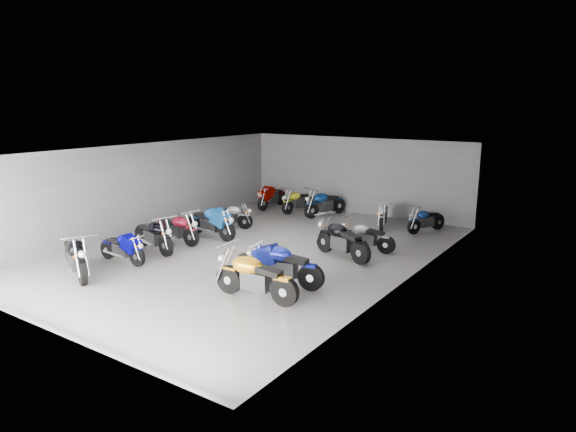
{
  "coord_description": "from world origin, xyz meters",
  "views": [
    {
      "loc": [
        9.67,
        -12.39,
        4.65
      ],
      "look_at": [
        0.5,
        1.15,
        1.0
      ],
      "focal_mm": 32.0,
      "sensor_mm": 36.0,
      "label": 1
    }
  ],
  "objects_px": {
    "motorcycle_left_c": "(154,235)",
    "motorcycle_back_c": "(324,203)",
    "motorcycle_back_a": "(272,197)",
    "motorcycle_back_e": "(383,215)",
    "motorcycle_right_e": "(342,240)",
    "motorcycle_back_f": "(426,220)",
    "motorcycle_left_f": "(230,216)",
    "motorcycle_right_f": "(366,237)",
    "motorcycle_left_e": "(211,222)",
    "motorcycle_left_b": "(122,248)",
    "motorcycle_right_c": "(282,266)",
    "motorcycle_left_d": "(176,228)",
    "motorcycle_back_b": "(298,201)",
    "motorcycle_right_b": "(255,277)",
    "motorcycle_left_a": "(76,256)",
    "drain_grate": "(245,255)"
  },
  "relations": [
    {
      "from": "motorcycle_left_c",
      "to": "motorcycle_back_c",
      "type": "height_order",
      "value": "same"
    },
    {
      "from": "motorcycle_back_a",
      "to": "motorcycle_back_e",
      "type": "height_order",
      "value": "motorcycle_back_a"
    },
    {
      "from": "motorcycle_right_e",
      "to": "motorcycle_back_f",
      "type": "xyz_separation_m",
      "value": [
        1.03,
        4.53,
        -0.1
      ]
    },
    {
      "from": "motorcycle_right_e",
      "to": "motorcycle_left_f",
      "type": "bearing_deg",
      "value": 98.19
    },
    {
      "from": "motorcycle_right_f",
      "to": "motorcycle_right_e",
      "type": "bearing_deg",
      "value": 165.91
    },
    {
      "from": "motorcycle_back_c",
      "to": "motorcycle_left_e",
      "type": "bearing_deg",
      "value": 89.91
    },
    {
      "from": "motorcycle_left_b",
      "to": "motorcycle_back_f",
      "type": "distance_m",
      "value": 10.56
    },
    {
      "from": "motorcycle_left_f",
      "to": "motorcycle_right_c",
      "type": "relative_size",
      "value": 0.84
    },
    {
      "from": "motorcycle_left_c",
      "to": "motorcycle_back_f",
      "type": "bearing_deg",
      "value": 151.82
    },
    {
      "from": "motorcycle_left_d",
      "to": "motorcycle_right_e",
      "type": "bearing_deg",
      "value": 109.97
    },
    {
      "from": "motorcycle_right_e",
      "to": "motorcycle_back_b",
      "type": "xyz_separation_m",
      "value": [
        -4.72,
        4.8,
        -0.06
      ]
    },
    {
      "from": "motorcycle_left_b",
      "to": "motorcycle_right_c",
      "type": "bearing_deg",
      "value": 101.76
    },
    {
      "from": "motorcycle_left_d",
      "to": "motorcycle_right_b",
      "type": "distance_m",
      "value": 5.83
    },
    {
      "from": "motorcycle_left_e",
      "to": "motorcycle_back_a",
      "type": "bearing_deg",
      "value": -162.66
    },
    {
      "from": "motorcycle_left_a",
      "to": "motorcycle_back_b",
      "type": "height_order",
      "value": "motorcycle_left_a"
    },
    {
      "from": "motorcycle_left_a",
      "to": "motorcycle_left_e",
      "type": "bearing_deg",
      "value": -158.89
    },
    {
      "from": "motorcycle_back_f",
      "to": "motorcycle_left_e",
      "type": "bearing_deg",
      "value": 61.65
    },
    {
      "from": "motorcycle_left_f",
      "to": "motorcycle_right_f",
      "type": "bearing_deg",
      "value": 77.34
    },
    {
      "from": "motorcycle_left_b",
      "to": "motorcycle_right_b",
      "type": "height_order",
      "value": "motorcycle_right_b"
    },
    {
      "from": "motorcycle_left_e",
      "to": "motorcycle_back_e",
      "type": "bearing_deg",
      "value": 142.56
    },
    {
      "from": "motorcycle_right_f",
      "to": "motorcycle_left_a",
      "type": "bearing_deg",
      "value": 140.94
    },
    {
      "from": "motorcycle_left_e",
      "to": "motorcycle_right_f",
      "type": "relative_size",
      "value": 1.2
    },
    {
      "from": "motorcycle_right_e",
      "to": "motorcycle_back_e",
      "type": "relative_size",
      "value": 1.19
    },
    {
      "from": "motorcycle_left_d",
      "to": "motorcycle_right_f",
      "type": "distance_m",
      "value": 6.3
    },
    {
      "from": "motorcycle_right_c",
      "to": "motorcycle_right_e",
      "type": "relative_size",
      "value": 1.02
    },
    {
      "from": "motorcycle_right_c",
      "to": "drain_grate",
      "type": "bearing_deg",
      "value": 50.24
    },
    {
      "from": "motorcycle_back_b",
      "to": "motorcycle_left_c",
      "type": "bearing_deg",
      "value": 91.84
    },
    {
      "from": "motorcycle_left_c",
      "to": "motorcycle_right_e",
      "type": "relative_size",
      "value": 0.99
    },
    {
      "from": "motorcycle_right_f",
      "to": "motorcycle_back_f",
      "type": "bearing_deg",
      "value": -12.53
    },
    {
      "from": "motorcycle_left_d",
      "to": "motorcycle_left_f",
      "type": "height_order",
      "value": "motorcycle_left_d"
    },
    {
      "from": "motorcycle_right_c",
      "to": "motorcycle_back_b",
      "type": "xyz_separation_m",
      "value": [
        -4.62,
        7.81,
        -0.05
      ]
    },
    {
      "from": "motorcycle_left_b",
      "to": "motorcycle_back_f",
      "type": "height_order",
      "value": "motorcycle_left_b"
    },
    {
      "from": "motorcycle_left_e",
      "to": "motorcycle_back_c",
      "type": "height_order",
      "value": "motorcycle_left_e"
    },
    {
      "from": "motorcycle_left_b",
      "to": "motorcycle_back_a",
      "type": "height_order",
      "value": "motorcycle_back_a"
    },
    {
      "from": "motorcycle_right_f",
      "to": "motorcycle_back_f",
      "type": "relative_size",
      "value": 1.06
    },
    {
      "from": "motorcycle_left_d",
      "to": "motorcycle_back_a",
      "type": "xyz_separation_m",
      "value": [
        -0.79,
        6.53,
        0.0
      ]
    },
    {
      "from": "motorcycle_right_b",
      "to": "motorcycle_back_b",
      "type": "xyz_separation_m",
      "value": [
        -4.61,
        8.96,
        -0.07
      ]
    },
    {
      "from": "motorcycle_right_b",
      "to": "motorcycle_back_a",
      "type": "bearing_deg",
      "value": 30.6
    },
    {
      "from": "motorcycle_left_b",
      "to": "motorcycle_right_c",
      "type": "relative_size",
      "value": 0.84
    },
    {
      "from": "motorcycle_left_a",
      "to": "motorcycle_right_e",
      "type": "height_order",
      "value": "motorcycle_left_a"
    },
    {
      "from": "motorcycle_left_a",
      "to": "motorcycle_right_f",
      "type": "relative_size",
      "value": 1.18
    },
    {
      "from": "motorcycle_left_f",
      "to": "motorcycle_right_c",
      "type": "height_order",
      "value": "motorcycle_right_c"
    },
    {
      "from": "motorcycle_back_e",
      "to": "motorcycle_back_f",
      "type": "distance_m",
      "value": 1.63
    },
    {
      "from": "motorcycle_left_e",
      "to": "motorcycle_back_e",
      "type": "relative_size",
      "value": 1.23
    },
    {
      "from": "motorcycle_left_d",
      "to": "motorcycle_back_a",
      "type": "height_order",
      "value": "motorcycle_back_a"
    },
    {
      "from": "motorcycle_left_f",
      "to": "motorcycle_back_c",
      "type": "distance_m",
      "value": 4.23
    },
    {
      "from": "motorcycle_left_b",
      "to": "motorcycle_back_c",
      "type": "bearing_deg",
      "value": 168.81
    },
    {
      "from": "drain_grate",
      "to": "motorcycle_left_a",
      "type": "xyz_separation_m",
      "value": [
        -2.54,
        -4.11,
        0.56
      ]
    },
    {
      "from": "motorcycle_left_a",
      "to": "motorcycle_left_b",
      "type": "xyz_separation_m",
      "value": [
        0.04,
        1.5,
        -0.12
      ]
    },
    {
      "from": "motorcycle_left_a",
      "to": "motorcycle_left_e",
      "type": "xyz_separation_m",
      "value": [
        0.25,
        5.1,
        -0.02
      ]
    }
  ]
}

